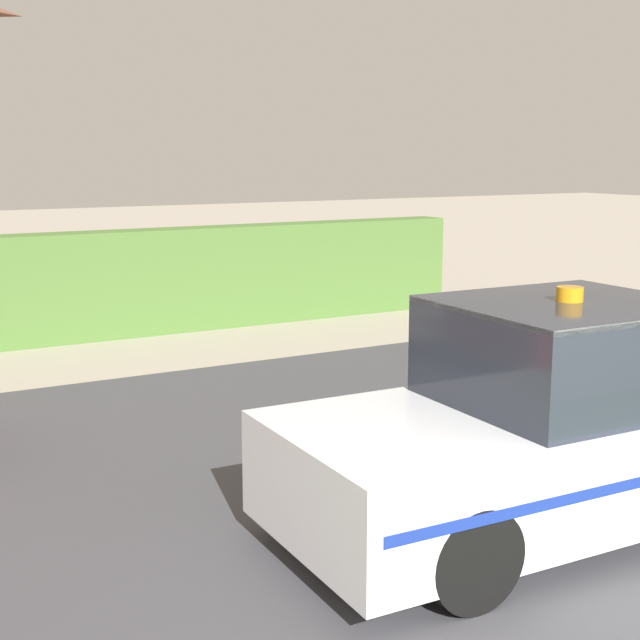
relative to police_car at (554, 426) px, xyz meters
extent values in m
cube|color=#424247|center=(-1.00, 2.04, -0.72)|extent=(28.00, 6.93, 0.01)
cube|color=#4C7233|center=(-0.03, 7.93, 0.03)|extent=(9.70, 0.55, 1.51)
cylinder|color=black|center=(-1.24, 0.75, -0.40)|extent=(0.64, 0.21, 0.63)
cylinder|color=black|center=(-1.27, -0.69, -0.40)|extent=(0.64, 0.21, 0.63)
cylinder|color=black|center=(1.21, 0.69, -0.40)|extent=(0.64, 0.21, 0.63)
cube|color=silver|center=(-0.03, 0.00, -0.18)|extent=(3.99, 1.73, 0.71)
cube|color=#232833|center=(0.09, 0.00, 0.52)|extent=(1.67, 1.51, 0.70)
cube|color=silver|center=(0.09, 0.00, 0.85)|extent=(1.67, 1.51, 0.04)
cube|color=navy|center=(-0.01, 0.82, -0.13)|extent=(3.76, 0.10, 0.07)
cylinder|color=orange|center=(0.09, 0.00, 0.92)|extent=(0.18, 0.18, 0.10)
camera|label=1|loc=(-4.34, -4.39, 1.88)|focal=50.00mm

